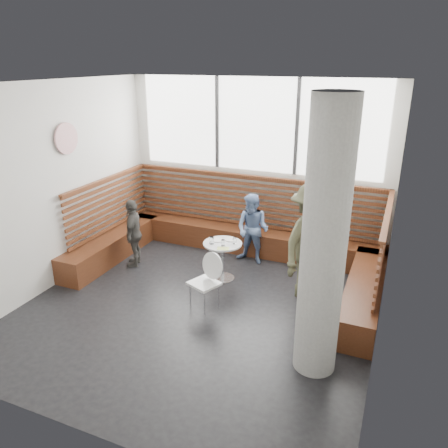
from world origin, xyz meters
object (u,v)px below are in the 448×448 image
at_px(cafe_table, 223,253).
at_px(adult_man, 311,242).
at_px(concrete_column, 324,244).
at_px(cafe_chair, 206,277).
at_px(child_back, 253,229).
at_px(child_left, 134,233).

xyz_separation_m(cafe_table, adult_man, (1.45, -0.02, 0.44)).
height_order(concrete_column, cafe_chair, concrete_column).
distance_m(concrete_column, cafe_chair, 2.20).
height_order(cafe_chair, adult_man, adult_man).
relative_size(concrete_column, child_back, 2.50).
bearing_deg(concrete_column, child_back, 124.05).
height_order(concrete_column, child_back, concrete_column).
height_order(concrete_column, cafe_table, concrete_column).
bearing_deg(cafe_chair, cafe_table, 120.31).
relative_size(cafe_table, child_left, 0.54).
relative_size(cafe_chair, adult_man, 0.46).
bearing_deg(child_left, cafe_chair, 45.53).
xyz_separation_m(cafe_table, child_left, (-1.66, -0.09, 0.14)).
relative_size(cafe_chair, child_left, 0.69).
xyz_separation_m(child_back, child_left, (-1.90, -0.91, -0.03)).
distance_m(adult_man, child_back, 1.50).
bearing_deg(cafe_table, child_back, 73.89).
height_order(concrete_column, adult_man, concrete_column).
bearing_deg(cafe_table, cafe_chair, -82.57).
height_order(cafe_chair, child_back, child_back).
relative_size(concrete_column, adult_man, 1.75).
relative_size(child_back, child_left, 1.04).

